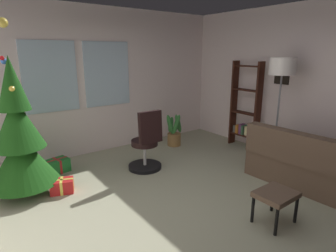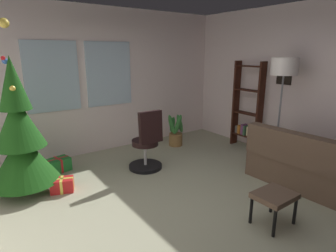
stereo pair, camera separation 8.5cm
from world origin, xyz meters
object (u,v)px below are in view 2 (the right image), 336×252
(footstool, at_px, (274,198))
(gift_box_red, at_px, (62,185))
(bookshelf, at_px, (247,111))
(potted_plant, at_px, (176,133))
(gift_box_green, at_px, (58,165))
(office_chair, at_px, (147,147))
(couch, at_px, (322,167))
(floor_lamp, at_px, (284,72))
(holiday_tree, at_px, (21,139))

(footstool, xyz_separation_m, gift_box_red, (-1.75, 2.20, -0.23))
(bookshelf, distance_m, potted_plant, 1.52)
(gift_box_green, relative_size, office_chair, 0.39)
(couch, relative_size, floor_lamp, 0.95)
(floor_lamp, bearing_deg, gift_box_red, 160.82)
(holiday_tree, height_order, office_chair, holiday_tree)
(gift_box_red, distance_m, potted_plant, 2.61)
(office_chair, bearing_deg, gift_box_green, 147.62)
(couch, distance_m, gift_box_green, 4.09)
(footstool, distance_m, floor_lamp, 2.28)
(holiday_tree, distance_m, bookshelf, 4.07)
(gift_box_green, relative_size, floor_lamp, 0.22)
(office_chair, relative_size, potted_plant, 1.49)
(gift_box_green, distance_m, office_chair, 1.49)
(potted_plant, bearing_deg, footstool, -105.11)
(couch, distance_m, office_chair, 2.67)
(gift_box_red, xyz_separation_m, office_chair, (1.38, -0.04, 0.30))
(holiday_tree, xyz_separation_m, bookshelf, (4.03, -0.53, -0.01))
(footstool, relative_size, gift_box_green, 1.15)
(couch, xyz_separation_m, gift_box_green, (-2.99, 2.79, -0.18))
(footstool, distance_m, gift_box_red, 2.82)
(gift_box_red, relative_size, potted_plant, 0.52)
(footstool, relative_size, holiday_tree, 0.20)
(couch, bearing_deg, floor_lamp, 77.48)
(footstool, height_order, floor_lamp, floor_lamp)
(bookshelf, bearing_deg, gift_box_green, 164.09)
(floor_lamp, bearing_deg, gift_box_green, 149.21)
(couch, height_order, potted_plant, couch)
(office_chair, bearing_deg, couch, -48.88)
(couch, relative_size, bookshelf, 1.00)
(floor_lamp, bearing_deg, office_chair, 150.25)
(office_chair, bearing_deg, potted_plant, 31.93)
(couch, height_order, footstool, couch)
(holiday_tree, xyz_separation_m, floor_lamp, (3.74, -1.43, 0.82))
(holiday_tree, xyz_separation_m, gift_box_green, (0.55, 0.47, -0.67))
(holiday_tree, height_order, floor_lamp, holiday_tree)
(bookshelf, bearing_deg, potted_plant, 140.43)
(couch, bearing_deg, potted_plant, 102.76)
(bookshelf, relative_size, potted_plant, 2.54)
(gift_box_red, height_order, office_chair, office_chair)
(gift_box_red, xyz_separation_m, bookshelf, (3.63, -0.25, 0.68))
(gift_box_green, bearing_deg, holiday_tree, -139.78)
(couch, distance_m, floor_lamp, 1.59)
(gift_box_red, height_order, bookshelf, bookshelf)
(couch, bearing_deg, gift_box_red, 146.79)
(footstool, height_order, gift_box_green, footstool)
(gift_box_green, bearing_deg, footstool, -61.41)
(gift_box_green, distance_m, floor_lamp, 3.99)
(gift_box_red, bearing_deg, couch, -33.21)
(gift_box_green, height_order, office_chair, office_chair)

